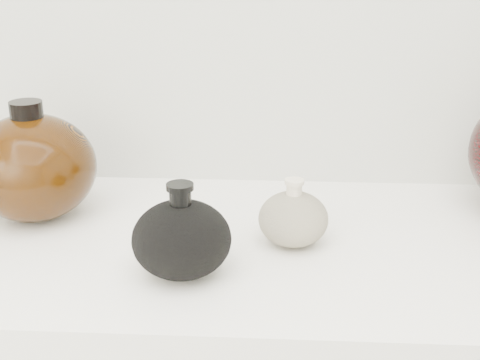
{
  "coord_description": "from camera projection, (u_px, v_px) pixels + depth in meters",
  "views": [
    {
      "loc": [
        0.06,
        0.06,
        1.33
      ],
      "look_at": [
        0.01,
        0.92,
        1.01
      ],
      "focal_mm": 50.0,
      "sensor_mm": 36.0,
      "label": 1
    }
  ],
  "objects": [
    {
      "name": "cream_gourd_vase",
      "position": [
        293.0,
        218.0,
        0.96
      ],
      "size": [
        0.12,
        0.12,
        0.1
      ],
      "color": "beige",
      "rests_on": "display_counter"
    },
    {
      "name": "black_gourd_vase",
      "position": [
        182.0,
        238.0,
        0.87
      ],
      "size": [
        0.15,
        0.15,
        0.13
      ],
      "color": "black",
      "rests_on": "display_counter"
    },
    {
      "name": "left_round_pot",
      "position": [
        33.0,
        167.0,
        1.04
      ],
      "size": [
        0.26,
        0.26,
        0.19
      ],
      "color": "black",
      "rests_on": "display_counter"
    },
    {
      "name": "room",
      "position": [
        99.0,
        42.0,
        0.21
      ],
      "size": [
        3.04,
        2.42,
        2.64
      ],
      "color": "slate",
      "rests_on": "ground"
    }
  ]
}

